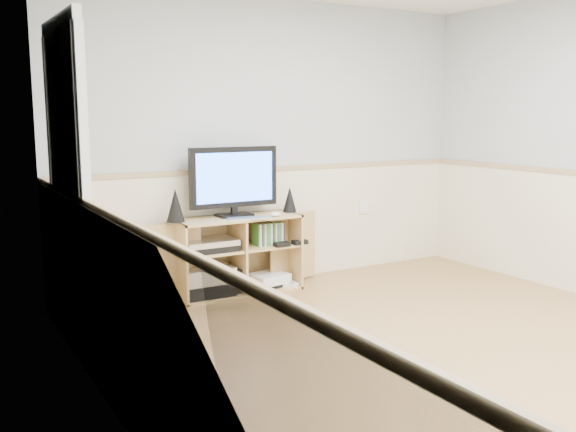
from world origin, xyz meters
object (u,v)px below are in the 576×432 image
object	(u,v)px
media_cabinet	(235,253)
monitor	(234,179)
keyboard	(247,218)
game_consoles	(267,280)

from	to	relation	value
media_cabinet	monitor	bearing A→B (deg)	-90.00
monitor	keyboard	size ratio (longest dim) A/B	2.45
monitor	media_cabinet	bearing A→B (deg)	90.00
game_consoles	keyboard	bearing A→B (deg)	-152.75
keyboard	game_consoles	xyz separation A→B (m)	(0.25, 0.13, -0.59)
media_cabinet	monitor	size ratio (longest dim) A/B	2.12
media_cabinet	game_consoles	world-z (taller)	media_cabinet
keyboard	game_consoles	world-z (taller)	keyboard
media_cabinet	game_consoles	distance (m)	0.39
media_cabinet	keyboard	size ratio (longest dim) A/B	5.19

